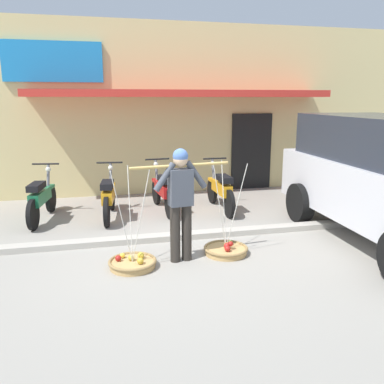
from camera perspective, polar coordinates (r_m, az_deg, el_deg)
ground_plane at (r=6.39m, az=-2.57°, el=-8.84°), size 90.00×90.00×0.00m
sidewalk_curb at (r=7.02m, az=-3.65°, el=-6.37°), size 20.00×0.24×0.10m
fruit_vendor at (r=5.88m, az=-1.60°, el=-0.81°), size 1.48×0.24×1.70m
fruit_basket_left_side at (r=5.98m, az=-8.41°, el=-9.83°), size 0.70×0.70×1.45m
fruit_basket_right_side at (r=6.42m, az=4.81°, el=-8.07°), size 0.70×0.70×1.45m
motorcycle_nearest_shop at (r=8.52m, az=-20.52°, el=-0.87°), size 0.54×1.81×1.09m
motorcycle_second_in_row at (r=8.32m, az=-11.66°, el=-0.62°), size 0.54×1.82×1.09m
motorcycle_third_in_row at (r=8.67m, az=-4.15°, el=0.17°), size 0.54×1.82×1.09m
motorcycle_end_of_row at (r=8.75m, az=4.08°, el=0.30°), size 0.54×1.82×1.09m
storefront_building at (r=12.74m, az=-4.09°, el=11.79°), size 13.00×6.00×4.20m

